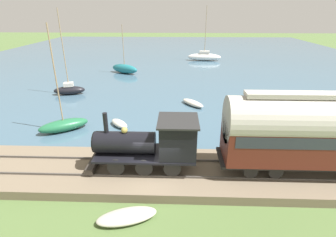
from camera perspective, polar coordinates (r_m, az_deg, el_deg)
name	(u,v)px	position (r m, az deg, el deg)	size (l,w,h in m)	color
ground_plane	(157,182)	(15.36, -2.42, -13.60)	(200.00, 200.00, 0.00)	#516B38
harbor_water	(173,56)	(56.34, 1.01, 13.47)	(80.00, 80.00, 0.01)	#426075
rail_embankment	(158,172)	(15.67, -2.28, -11.59)	(4.80, 56.00, 0.64)	#756651
steam_locomotive	(154,141)	(14.64, -2.96, -5.00)	(2.35, 6.19, 3.31)	black
passenger_coach	(323,131)	(16.21, 30.60, -2.31)	(2.57, 10.76, 4.57)	black
sailboat_green	(64,125)	(22.59, -21.76, -1.25)	(3.20, 3.93, 8.23)	#236B42
sailboat_black	(69,89)	(32.20, -20.71, 6.00)	(1.98, 3.63, 9.22)	black
sailboat_teal	(125,69)	(41.02, -9.43, 10.67)	(3.49, 4.74, 7.05)	#1E707A
sailboat_white	(204,57)	(51.36, 7.91, 13.21)	(2.22, 6.35, 9.70)	white
rowboat_near_shore	(193,103)	(26.77, 5.42, 3.38)	(2.88, 2.55, 0.51)	beige
rowboat_mid_harbor	(270,121)	(24.17, 21.33, -0.50)	(2.66, 2.58, 0.38)	#B7B2A3
rowboat_off_pier	(119,124)	(22.24, -10.54, -1.09)	(2.18, 2.05, 0.49)	beige
beached_dinghy	(127,216)	(13.10, -8.93, -20.30)	(1.88, 3.00, 0.44)	#B7B2A3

